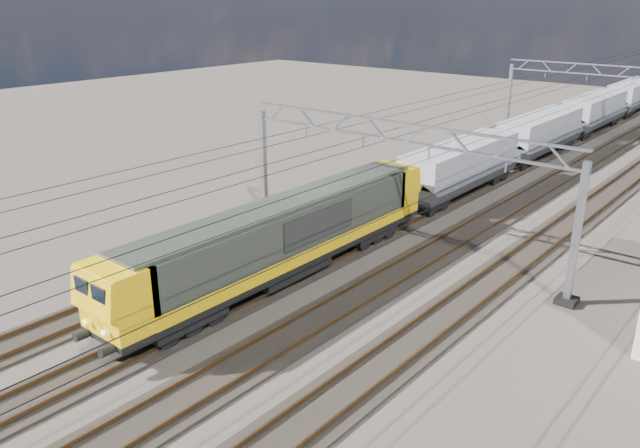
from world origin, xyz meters
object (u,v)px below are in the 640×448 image
Objects in this scene: locomotive at (285,235)px; catenary_gantry_mid at (393,183)px; hopper_wagon_third at (594,110)px; catenary_gantry_far at (606,100)px; hopper_wagon_lead at (461,165)px; hopper_wagon_mid at (541,132)px; hopper_wagon_fourth at (633,94)px.

catenary_gantry_mid is at bearing 72.12° from locomotive.
catenary_gantry_far is at bearing -62.82° from hopper_wagon_third.
hopper_wagon_lead is at bearing 90.00° from locomotive.
catenary_gantry_mid reaches higher than hopper_wagon_third.
catenary_gantry_mid is 1.53× the size of hopper_wagon_third.
catenary_gantry_far is 0.94× the size of locomotive.
catenary_gantry_mid is 1.53× the size of hopper_wagon_lead.
hopper_wagon_mid is at bearing -100.99° from catenary_gantry_far.
catenary_gantry_mid reaches higher than hopper_wagon_mid.
hopper_wagon_fourth is at bearing 90.00° from hopper_wagon_third.
locomotive reaches higher than hopper_wagon_lead.
hopper_wagon_lead is 28.40m from hopper_wagon_third.
hopper_wagon_fourth is at bearing 92.12° from catenary_gantry_mid.
hopper_wagon_mid and hopper_wagon_third have the same top height.
hopper_wagon_mid is at bearing -90.00° from hopper_wagon_fourth.
catenary_gantry_far is 4.69m from hopper_wagon_third.
catenary_gantry_far is 1.53× the size of hopper_wagon_fourth.
locomotive is 1.62× the size of hopper_wagon_fourth.
catenary_gantry_mid is at bearing -85.55° from hopper_wagon_mid.
locomotive is 17.70m from hopper_wagon_lead.
locomotive is 46.10m from hopper_wagon_third.
catenary_gantry_far is at bearing 85.33° from hopper_wagon_lead.
hopper_wagon_third is at bearing 90.00° from locomotive.
locomotive is at bearing -92.71° from catenary_gantry_far.
catenary_gantry_mid is 6.70m from locomotive.
catenary_gantry_mid is 39.98m from hopper_wagon_third.
hopper_wagon_lead is (-2.00, 11.50, -1.67)m from catenary_gantry_mid.
catenary_gantry_far is (0.00, 36.00, 0.00)m from catenary_gantry_mid.
catenary_gantry_far is 18.28m from hopper_wagon_fourth.
hopper_wagon_third is at bearing 117.18° from catenary_gantry_far.
catenary_gantry_far is 1.53× the size of hopper_wagon_mid.
catenary_gantry_mid is at bearing -90.00° from catenary_gantry_far.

